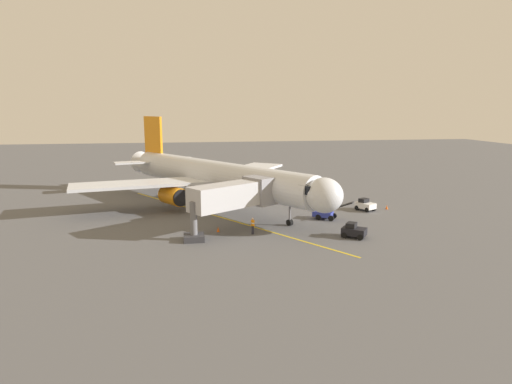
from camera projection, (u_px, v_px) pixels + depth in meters
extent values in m
plane|color=#565659|center=(227.00, 204.00, 59.97)|extent=(220.00, 220.00, 0.00)
cube|color=yellow|center=(219.00, 217.00, 52.75)|extent=(22.23, 33.52, 0.01)
cylinder|color=silver|center=(215.00, 175.00, 57.80)|extent=(21.90, 30.47, 3.80)
ellipsoid|color=silver|center=(324.00, 195.00, 44.64)|extent=(5.22, 5.33, 3.61)
cone|color=silver|center=(145.00, 163.00, 71.19)|extent=(4.51, 4.39, 3.42)
cube|color=black|center=(314.00, 188.00, 45.55)|extent=(3.58, 3.11, 0.90)
cube|color=silver|center=(245.00, 171.00, 66.27)|extent=(13.96, 16.99, 0.36)
cylinder|color=orange|center=(243.00, 185.00, 62.78)|extent=(3.79, 4.10, 2.30)
cylinder|color=black|center=(251.00, 187.00, 61.51)|extent=(1.86, 1.32, 2.10)
cube|color=silver|center=(142.00, 184.00, 54.94)|extent=(17.74, 8.47, 0.36)
cylinder|color=orange|center=(173.00, 196.00, 55.07)|extent=(3.79, 4.10, 2.30)
cylinder|color=black|center=(181.00, 198.00, 53.80)|extent=(1.86, 1.32, 2.10)
cube|color=orange|center=(153.00, 140.00, 68.30)|extent=(2.94, 4.20, 7.20)
cube|color=silver|center=(173.00, 159.00, 70.81)|extent=(5.87, 6.50, 0.24)
cube|color=silver|center=(136.00, 162.00, 66.56)|extent=(6.81, 4.02, 0.24)
cylinder|color=slate|center=(290.00, 210.00, 48.48)|extent=(0.24, 0.24, 2.77)
cylinder|color=black|center=(290.00, 222.00, 48.74)|extent=(0.76, 0.83, 0.70)
cylinder|color=slate|center=(217.00, 186.00, 62.11)|extent=(0.24, 0.24, 2.77)
cylinder|color=black|center=(217.00, 196.00, 62.37)|extent=(0.98, 1.17, 1.10)
cylinder|color=slate|center=(186.00, 191.00, 58.65)|extent=(0.24, 0.24, 2.77)
cylinder|color=black|center=(186.00, 201.00, 58.91)|extent=(0.98, 1.17, 1.10)
cube|color=#B7B7BC|center=(229.00, 195.00, 45.57)|extent=(8.94, 7.13, 2.50)
cube|color=gray|center=(261.00, 190.00, 48.56)|extent=(4.10, 4.21, 3.00)
cylinder|color=slate|center=(194.00, 221.00, 42.94)|extent=(0.70, 0.70, 3.90)
cube|color=#333338|center=(194.00, 238.00, 43.25)|extent=(2.00, 2.00, 0.60)
cylinder|color=#23232D|center=(253.00, 230.00, 45.45)|extent=(0.26, 0.26, 0.88)
cube|color=orange|center=(253.00, 223.00, 45.31)|extent=(0.34, 0.43, 0.60)
cube|color=silver|center=(253.00, 223.00, 45.31)|extent=(0.35, 0.45, 0.10)
sphere|color=beige|center=(253.00, 219.00, 45.23)|extent=(0.22, 0.22, 0.22)
cube|color=#2D3899|center=(323.00, 214.00, 51.64)|extent=(2.66, 2.47, 0.60)
cube|color=black|center=(337.00, 207.00, 50.82)|extent=(3.62, 2.83, 1.61)
cylinder|color=black|center=(334.00, 216.00, 51.81)|extent=(0.67, 0.56, 0.64)
cylinder|color=black|center=(331.00, 218.00, 50.65)|extent=(0.67, 0.56, 0.64)
cylinder|color=black|center=(322.00, 215.00, 52.42)|extent=(0.67, 0.56, 0.64)
cylinder|color=black|center=(318.00, 217.00, 51.26)|extent=(0.67, 0.56, 0.64)
cube|color=white|center=(365.00, 205.00, 55.85)|extent=(2.43, 2.74, 0.70)
cube|color=black|center=(364.00, 200.00, 55.97)|extent=(1.40, 1.32, 0.50)
cylinder|color=black|center=(374.00, 209.00, 55.70)|extent=(0.51, 0.65, 0.60)
cylinder|color=black|center=(367.00, 210.00, 54.91)|extent=(0.51, 0.65, 0.60)
cylinder|color=black|center=(364.00, 206.00, 56.93)|extent=(0.51, 0.65, 0.60)
cylinder|color=black|center=(357.00, 208.00, 56.14)|extent=(0.51, 0.65, 0.60)
cube|color=white|center=(294.00, 185.00, 70.66)|extent=(2.39, 2.73, 0.70)
cube|color=black|center=(293.00, 181.00, 70.79)|extent=(1.39, 1.30, 0.50)
cylinder|color=black|center=(301.00, 187.00, 70.48)|extent=(0.50, 0.65, 0.60)
cylinder|color=black|center=(295.00, 188.00, 69.72)|extent=(0.50, 0.65, 0.60)
cylinder|color=black|center=(294.00, 186.00, 71.74)|extent=(0.50, 0.65, 0.60)
cylinder|color=black|center=(288.00, 187.00, 70.98)|extent=(0.50, 0.65, 0.60)
cube|color=black|center=(354.00, 231.00, 44.18)|extent=(2.74, 2.58, 0.70)
cube|color=black|center=(351.00, 225.00, 44.20)|extent=(1.38, 1.42, 0.50)
cylinder|color=black|center=(364.00, 234.00, 44.44)|extent=(0.63, 0.56, 0.60)
cylinder|color=black|center=(360.00, 237.00, 43.31)|extent=(0.63, 0.56, 0.60)
cylinder|color=black|center=(348.00, 232.00, 45.17)|extent=(0.63, 0.56, 0.60)
cylinder|color=black|center=(344.00, 235.00, 44.04)|extent=(0.63, 0.56, 0.60)
cone|color=#F2590F|center=(387.00, 207.00, 56.61)|extent=(0.32, 0.32, 0.55)
cone|color=#F2590F|center=(218.00, 229.00, 46.27)|extent=(0.32, 0.32, 0.55)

